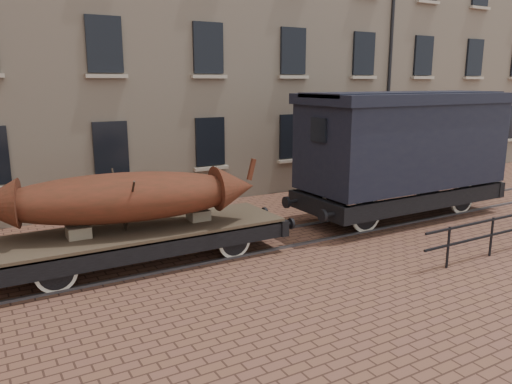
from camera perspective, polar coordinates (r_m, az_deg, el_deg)
ground at (r=13.57m, az=-0.03°, el=-5.90°), size 90.00×90.00×0.00m
warehouse_cream at (r=23.30m, az=-6.34°, el=19.15°), size 40.00×10.19×14.00m
rail_track at (r=13.56m, az=-0.03°, el=-5.78°), size 30.00×1.52×0.06m
flatcar_wagon at (r=12.16m, az=-12.82°, el=-4.87°), size 7.65×2.07×1.15m
iron_boat at (r=11.80m, az=-14.89°, el=-0.55°), size 6.40×2.72×1.54m
goods_van at (r=16.34m, az=16.54°, el=5.70°), size 7.69×2.80×3.98m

